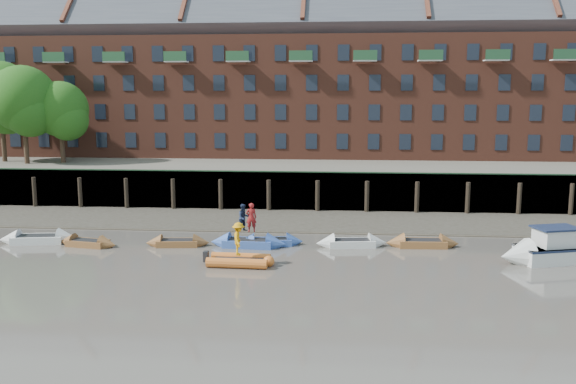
# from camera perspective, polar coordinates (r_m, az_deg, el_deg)

# --- Properties ---
(ground) EXTENTS (220.00, 220.00, 0.00)m
(ground) POSITION_cam_1_polar(r_m,az_deg,el_deg) (29.05, -2.85, -10.03)
(ground) COLOR #5A544D
(ground) RESTS_ON ground
(foreshore) EXTENTS (110.00, 8.00, 0.50)m
(foreshore) POSITION_cam_1_polar(r_m,az_deg,el_deg) (46.33, 0.12, -2.72)
(foreshore) COLOR #3D382F
(foreshore) RESTS_ON ground
(mud_band) EXTENTS (110.00, 1.60, 0.10)m
(mud_band) POSITION_cam_1_polar(r_m,az_deg,el_deg) (43.02, -0.26, -3.65)
(mud_band) COLOR #4C4336
(mud_band) RESTS_ON ground
(river_wall) EXTENTS (110.00, 1.23, 3.30)m
(river_wall) POSITION_cam_1_polar(r_m,az_deg,el_deg) (50.33, 0.53, 0.08)
(river_wall) COLOR #2D2A26
(river_wall) RESTS_ON ground
(bank_terrace) EXTENTS (110.00, 28.00, 3.20)m
(bank_terrace) POSITION_cam_1_polar(r_m,az_deg,el_deg) (63.79, 1.45, 2.01)
(bank_terrace) COLOR #5E594D
(bank_terrace) RESTS_ON ground
(apartment_terrace) EXTENTS (80.60, 15.56, 20.98)m
(apartment_terrace) POSITION_cam_1_polar(r_m,az_deg,el_deg) (64.37, 1.54, 12.08)
(apartment_terrace) COLOR brown
(apartment_terrace) RESTS_ON bank_terrace
(tree_cluster) EXTENTS (11.76, 7.74, 9.40)m
(tree_cluster) POSITION_cam_1_polar(r_m,az_deg,el_deg) (61.93, -23.69, 7.90)
(tree_cluster) COLOR #3A281C
(tree_cluster) RESTS_ON bank_terrace
(rowboat_0) EXTENTS (5.14, 2.23, 1.44)m
(rowboat_0) POSITION_cam_1_polar(r_m,az_deg,el_deg) (42.71, -22.29, -4.09)
(rowboat_0) COLOR silver
(rowboat_0) RESTS_ON ground
(rowboat_1) EXTENTS (4.14, 1.90, 1.16)m
(rowboat_1) POSITION_cam_1_polar(r_m,az_deg,el_deg) (40.75, -18.24, -4.55)
(rowboat_1) COLOR brown
(rowboat_1) RESTS_ON ground
(rowboat_2) EXTENTS (4.13, 1.61, 1.17)m
(rowboat_2) POSITION_cam_1_polar(r_m,az_deg,el_deg) (39.39, -10.28, -4.69)
(rowboat_2) COLOR brown
(rowboat_2) RESTS_ON ground
(rowboat_3) EXTENTS (4.90, 1.66, 1.40)m
(rowboat_3) POSITION_cam_1_polar(r_m,az_deg,el_deg) (38.64, -3.74, -4.78)
(rowboat_3) COLOR #395CAB
(rowboat_3) RESTS_ON ground
(rowboat_4) EXTENTS (4.29, 1.81, 1.21)m
(rowboat_4) POSITION_cam_1_polar(r_m,az_deg,el_deg) (39.01, -1.65, -4.67)
(rowboat_4) COLOR #395CAB
(rowboat_4) RESTS_ON ground
(rowboat_5) EXTENTS (4.62, 1.88, 1.30)m
(rowboat_5) POSITION_cam_1_polar(r_m,az_deg,el_deg) (38.84, 5.95, -4.76)
(rowboat_5) COLOR silver
(rowboat_5) RESTS_ON ground
(rowboat_6) EXTENTS (4.61, 1.48, 1.33)m
(rowboat_6) POSITION_cam_1_polar(r_m,az_deg,el_deg) (39.47, 12.45, -4.70)
(rowboat_6) COLOR brown
(rowboat_6) RESTS_ON ground
(rib_tender) EXTENTS (3.76, 1.90, 0.65)m
(rib_tender) POSITION_cam_1_polar(r_m,az_deg,el_deg) (34.57, -4.37, -6.40)
(rib_tender) COLOR orange
(rib_tender) RESTS_ON ground
(motor_launch) EXTENTS (6.62, 3.71, 2.60)m
(motor_launch) POSITION_cam_1_polar(r_m,az_deg,el_deg) (37.97, 22.91, -5.10)
(motor_launch) COLOR silver
(motor_launch) RESTS_ON ground
(person_rower_a) EXTENTS (0.76, 0.59, 1.86)m
(person_rower_a) POSITION_cam_1_polar(r_m,az_deg,el_deg) (38.34, -3.46, -2.39)
(person_rower_a) COLOR maroon
(person_rower_a) RESTS_ON rowboat_3
(person_rower_b) EXTENTS (1.07, 1.02, 1.74)m
(person_rower_b) POSITION_cam_1_polar(r_m,az_deg,el_deg) (38.61, -4.16, -2.41)
(person_rower_b) COLOR #19233F
(person_rower_b) RESTS_ON rowboat_3
(person_rib_crew) EXTENTS (0.86, 1.29, 1.86)m
(person_rib_crew) POSITION_cam_1_polar(r_m,az_deg,el_deg) (34.23, -4.65, -4.39)
(person_rib_crew) COLOR orange
(person_rib_crew) RESTS_ON rib_tender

